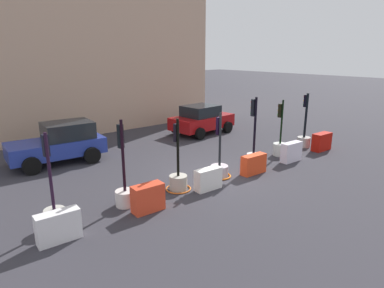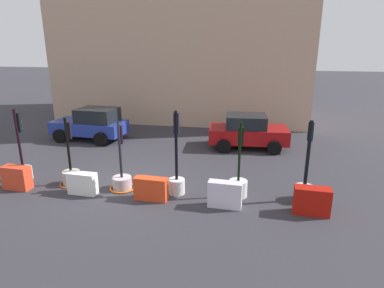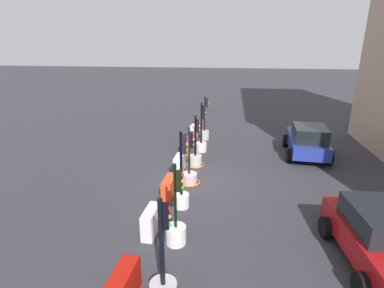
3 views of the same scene
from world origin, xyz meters
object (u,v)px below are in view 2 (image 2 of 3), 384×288
(car_blue_estate, at_px, (92,124))
(traffic_light_5, at_px, (238,182))
(traffic_light_4, at_px, (177,176))
(traffic_light_2, at_px, (71,174))
(car_red_compact, at_px, (248,131))
(construction_barrier_1, at_px, (17,178))
(construction_barrier_3, at_px, (151,189))
(construction_barrier_4, at_px, (225,195))
(construction_barrier_2, at_px, (82,183))
(traffic_light_3, at_px, (122,180))
(traffic_light_6, at_px, (305,186))
(traffic_light_1, at_px, (23,166))
(construction_barrier_5, at_px, (312,201))

(car_blue_estate, bearing_deg, traffic_light_5, -34.37)
(traffic_light_4, bearing_deg, traffic_light_2, 179.59)
(traffic_light_5, height_order, car_red_compact, traffic_light_5)
(traffic_light_4, bearing_deg, construction_barrier_1, -173.18)
(construction_barrier_3, height_order, construction_barrier_4, construction_barrier_4)
(traffic_light_5, bearing_deg, construction_barrier_2, -171.31)
(traffic_light_3, xyz_separation_m, traffic_light_5, (4.17, 0.17, 0.16))
(construction_barrier_1, relative_size, construction_barrier_4, 0.92)
(traffic_light_3, xyz_separation_m, construction_barrier_3, (1.29, -0.64, 0.04))
(traffic_light_5, xyz_separation_m, traffic_light_6, (2.19, 0.09, 0.01))
(traffic_light_1, xyz_separation_m, construction_barrier_5, (10.53, -0.79, -0.10))
(construction_barrier_3, bearing_deg, traffic_light_5, 15.76)
(traffic_light_5, bearing_deg, car_blue_estate, 145.63)
(construction_barrier_1, bearing_deg, car_blue_estate, 93.04)
(traffic_light_3, height_order, car_red_compact, traffic_light_3)
(construction_barrier_4, bearing_deg, traffic_light_4, 157.71)
(traffic_light_5, relative_size, construction_barrier_2, 2.57)
(traffic_light_1, relative_size, construction_barrier_2, 2.72)
(traffic_light_5, relative_size, construction_barrier_1, 2.62)
(traffic_light_4, bearing_deg, traffic_light_1, 178.94)
(construction_barrier_5, distance_m, car_red_compact, 6.91)
(construction_barrier_4, bearing_deg, traffic_light_3, 169.31)
(car_red_compact, bearing_deg, traffic_light_4, -111.30)
(traffic_light_2, xyz_separation_m, car_red_compact, (6.34, 5.86, 0.43))
(construction_barrier_2, xyz_separation_m, construction_barrier_4, (4.98, -0.07, 0.05))
(traffic_light_3, height_order, construction_barrier_4, traffic_light_3)
(traffic_light_1, xyz_separation_m, car_red_compact, (8.41, 5.78, 0.31))
(car_blue_estate, bearing_deg, traffic_light_4, -43.53)
(construction_barrier_5, bearing_deg, traffic_light_1, 175.72)
(traffic_light_3, relative_size, construction_barrier_1, 2.51)
(traffic_light_5, bearing_deg, traffic_light_2, -178.70)
(traffic_light_4, height_order, construction_barrier_5, traffic_light_4)
(traffic_light_4, relative_size, car_red_compact, 0.74)
(traffic_light_4, distance_m, traffic_light_6, 4.33)
(traffic_light_1, xyz_separation_m, traffic_light_3, (4.07, -0.12, -0.18))
(car_red_compact, distance_m, car_blue_estate, 8.41)
(traffic_light_1, distance_m, car_blue_estate, 5.71)
(traffic_light_6, distance_m, construction_barrier_1, 10.14)
(construction_barrier_2, relative_size, car_red_compact, 0.26)
(construction_barrier_4, height_order, car_blue_estate, car_blue_estate)
(construction_barrier_4, distance_m, car_red_compact, 6.64)
(car_red_compact, bearing_deg, traffic_light_2, -137.26)
(traffic_light_6, distance_m, car_red_compact, 5.99)
(traffic_light_2, xyz_separation_m, construction_barrier_4, (5.79, -0.75, 0.02))
(traffic_light_2, bearing_deg, construction_barrier_1, -157.36)
(traffic_light_6, bearing_deg, construction_barrier_3, -169.91)
(traffic_light_6, bearing_deg, traffic_light_5, -177.64)
(traffic_light_2, bearing_deg, traffic_light_5, 1.30)
(traffic_light_3, height_order, traffic_light_6, traffic_light_6)
(car_blue_estate, bearing_deg, car_red_compact, 0.55)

